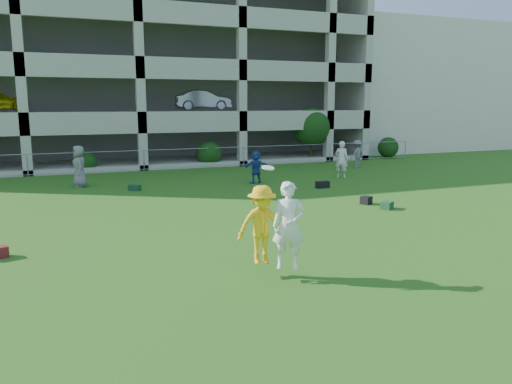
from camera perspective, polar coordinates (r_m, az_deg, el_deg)
name	(u,v)px	position (r m, az deg, el deg)	size (l,w,h in m)	color
ground	(287,279)	(11.03, 3.60, -9.91)	(100.00, 100.00, 0.00)	#235114
stucco_building	(389,89)	(46.38, 14.93, 11.32)	(16.00, 14.00, 10.00)	beige
bystander_c	(79,166)	(23.98, -19.54, 2.77)	(0.92, 0.60, 1.89)	slate
bystander_d	(256,167)	(23.75, -0.02, 2.87)	(1.43, 0.46, 1.54)	navy
bystander_e	(341,159)	(25.90, 9.75, 3.70)	(0.68, 0.45, 1.88)	silver
bystander_f	(357,154)	(30.18, 11.46, 4.31)	(1.05, 0.61, 1.63)	slate
bag_green_c	(387,205)	(18.65, 14.74, -1.48)	(0.50, 0.35, 0.26)	#163D21
crate_d	(366,200)	(19.33, 12.48, -0.92)	(0.35, 0.35, 0.30)	black
bag_black_e	(323,185)	(22.70, 7.61, 0.85)	(0.60, 0.30, 0.30)	black
bag_green_g	(135,188)	(22.43, -13.71, 0.48)	(0.50, 0.30, 0.25)	#13361D
frisbee_contest	(270,225)	(10.76, 1.64, -3.78)	(1.41, 1.15, 2.20)	yellow
parking_garage	(121,71)	(37.39, -15.21, 13.23)	(30.00, 14.00, 12.00)	#9E998C
fence	(144,160)	(28.88, -12.69, 3.60)	(36.06, 0.06, 1.20)	gray
shrub_row	(218,141)	(30.52, -4.39, 5.85)	(34.38, 2.52, 3.50)	#163D11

